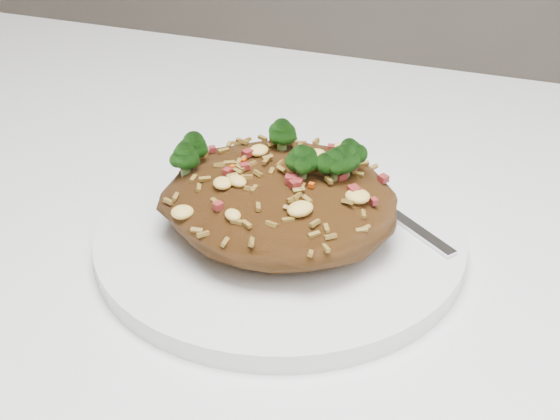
# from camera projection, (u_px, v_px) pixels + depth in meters

# --- Properties ---
(dining_table) EXTENTS (1.20, 0.80, 0.75)m
(dining_table) POSITION_uv_depth(u_px,v_px,m) (181.00, 367.00, 0.56)
(dining_table) COLOR white
(dining_table) RESTS_ON ground
(plate) EXTENTS (0.25, 0.25, 0.01)m
(plate) POSITION_uv_depth(u_px,v_px,m) (280.00, 237.00, 0.53)
(plate) COLOR white
(plate) RESTS_ON dining_table
(fried_rice) EXTENTS (0.16, 0.14, 0.07)m
(fried_rice) POSITION_uv_depth(u_px,v_px,m) (280.00, 189.00, 0.51)
(fried_rice) COLOR brown
(fried_rice) RESTS_ON plate
(fork) EXTENTS (0.14, 0.11, 0.00)m
(fork) POSITION_uv_depth(u_px,v_px,m) (380.00, 204.00, 0.55)
(fork) COLOR silver
(fork) RESTS_ON plate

